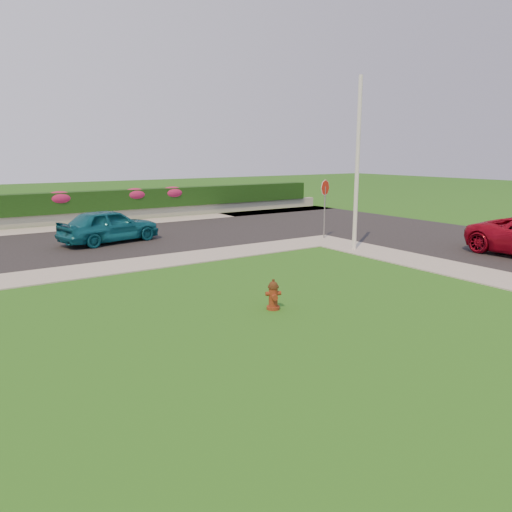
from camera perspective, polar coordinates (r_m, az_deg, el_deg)
ground at (r=10.82m, az=11.28°, el=-8.86°), size 120.00×120.00×0.00m
street_right at (r=22.54m, az=25.89°, el=1.00°), size 8.00×32.00×0.04m
street_far at (r=21.53m, az=-27.23°, el=0.42°), size 26.00×8.00×0.04m
curb_corner at (r=21.82m, az=7.64°, el=1.77°), size 2.00×2.00×0.04m
sidewalk_beyond at (r=27.09m, az=-20.14°, el=3.09°), size 34.00×2.00×0.04m
retaining_wall at (r=28.50m, az=-20.91°, el=4.00°), size 34.00×0.40×0.60m
hedge at (r=28.50m, az=-21.08°, el=5.72°), size 32.00×0.90×1.10m
fire_hydrant at (r=12.19m, az=1.99°, el=-4.49°), size 0.39×0.37×0.76m
sedan_teal at (r=21.85m, az=-16.43°, el=3.35°), size 4.44×2.52×1.43m
utility_pole at (r=19.59m, az=11.50°, el=10.10°), size 0.16×0.16×6.56m
stop_sign at (r=22.17m, az=7.89°, el=6.94°), size 0.68×0.25×2.62m
flower_clump_d at (r=28.33m, az=-21.53°, el=6.18°), size 1.46×0.94×0.73m
flower_clump_e at (r=29.48m, az=-13.67°, el=6.86°), size 1.44×0.92×0.72m
flower_clump_f at (r=30.36m, az=-9.55°, el=7.15°), size 1.46×0.94×0.73m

